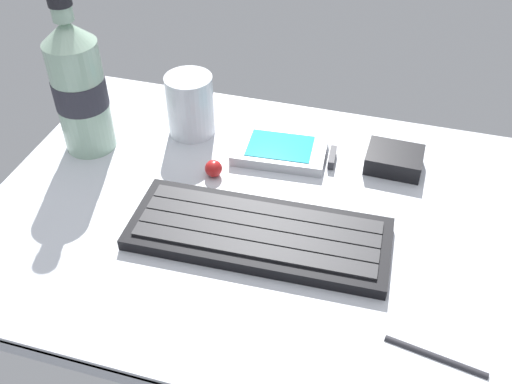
% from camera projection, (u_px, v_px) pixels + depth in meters
% --- Properties ---
extents(ground_plane, '(0.64, 0.48, 0.03)m').
position_uv_depth(ground_plane, '(255.00, 219.00, 0.69)').
color(ground_plane, silver).
extents(keyboard, '(0.29, 0.12, 0.02)m').
position_uv_depth(keyboard, '(259.00, 233.00, 0.65)').
color(keyboard, black).
rests_on(keyboard, ground_plane).
extents(handheld_device, '(0.13, 0.08, 0.02)m').
position_uv_depth(handheld_device, '(285.00, 151.00, 0.76)').
color(handheld_device, '#B7BABF').
rests_on(handheld_device, ground_plane).
extents(juice_cup, '(0.06, 0.06, 0.09)m').
position_uv_depth(juice_cup, '(190.00, 107.00, 0.79)').
color(juice_cup, silver).
rests_on(juice_cup, ground_plane).
extents(water_bottle, '(0.07, 0.07, 0.21)m').
position_uv_depth(water_bottle, '(79.00, 87.00, 0.73)').
color(water_bottle, '#9EC1A8').
rests_on(water_bottle, ground_plane).
extents(charger_block, '(0.07, 0.06, 0.02)m').
position_uv_depth(charger_block, '(394.00, 160.00, 0.74)').
color(charger_block, black).
rests_on(charger_block, ground_plane).
extents(trackball_mouse, '(0.02, 0.02, 0.02)m').
position_uv_depth(trackball_mouse, '(213.00, 168.00, 0.73)').
color(trackball_mouse, red).
rests_on(trackball_mouse, ground_plane).
extents(stylus_pen, '(0.09, 0.02, 0.01)m').
position_uv_depth(stylus_pen, '(436.00, 355.00, 0.53)').
color(stylus_pen, '#26262B').
rests_on(stylus_pen, ground_plane).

